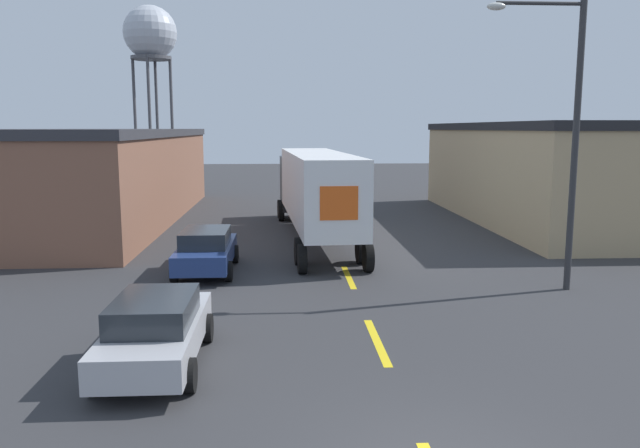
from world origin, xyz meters
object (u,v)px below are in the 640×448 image
object	(u,v)px
street_lamp	(565,125)
parked_car_left_far	(206,250)
semi_truck	(314,186)
parked_car_left_near	(156,330)
water_tower	(150,36)

from	to	relation	value
street_lamp	parked_car_left_far	bearing A→B (deg)	164.73
semi_truck	parked_car_left_near	size ratio (longest dim) A/B	3.38
parked_car_left_near	water_tower	size ratio (longest dim) A/B	0.28
street_lamp	water_tower	bearing A→B (deg)	116.15
parked_car_left_near	water_tower	world-z (taller)	water_tower
water_tower	parked_car_left_far	bearing A→B (deg)	-76.36
water_tower	street_lamp	distance (m)	47.48
water_tower	semi_truck	bearing A→B (deg)	-67.41
semi_truck	street_lamp	bearing A→B (deg)	-56.60
parked_car_left_far	street_lamp	distance (m)	12.32
parked_car_left_far	street_lamp	size ratio (longest dim) A/B	0.53
semi_truck	water_tower	size ratio (longest dim) A/B	0.96
semi_truck	parked_car_left_far	bearing A→B (deg)	-125.80
semi_truck	parked_car_left_near	xyz separation A→B (m)	(-4.08, -15.13, -1.59)
parked_car_left_near	parked_car_left_far	size ratio (longest dim) A/B	1.00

